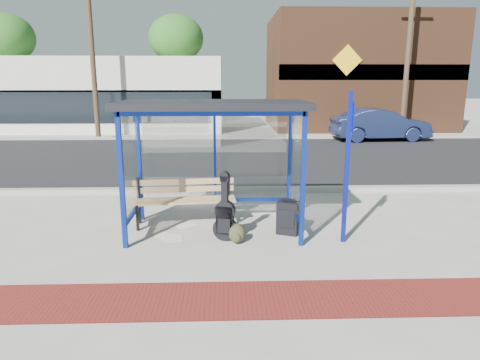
{
  "coord_description": "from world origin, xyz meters",
  "views": [
    {
      "loc": [
        0.22,
        -7.64,
        2.77
      ],
      "look_at": [
        0.48,
        0.2,
        0.94
      ],
      "focal_mm": 32.0,
      "sensor_mm": 36.0,
      "label": 1
    }
  ],
  "objects_px": {
    "bench": "(184,198)",
    "backpack": "(237,234)",
    "suitcase": "(288,218)",
    "parked_car": "(380,125)",
    "guitar_bag": "(225,217)",
    "fire_hydrant": "(416,130)"
  },
  "relations": [
    {
      "from": "bench",
      "to": "suitcase",
      "type": "height_order",
      "value": "bench"
    },
    {
      "from": "bench",
      "to": "backpack",
      "type": "height_order",
      "value": "bench"
    },
    {
      "from": "bench",
      "to": "guitar_bag",
      "type": "distance_m",
      "value": 1.23
    },
    {
      "from": "bench",
      "to": "parked_car",
      "type": "height_order",
      "value": "parked_car"
    },
    {
      "from": "guitar_bag",
      "to": "bench",
      "type": "bearing_deg",
      "value": 146.2
    },
    {
      "from": "backpack",
      "to": "bench",
      "type": "bearing_deg",
      "value": 141.93
    },
    {
      "from": "bench",
      "to": "parked_car",
      "type": "xyz_separation_m",
      "value": [
        8.12,
        11.87,
        0.21
      ]
    },
    {
      "from": "suitcase",
      "to": "backpack",
      "type": "relative_size",
      "value": 2.0
    },
    {
      "from": "backpack",
      "to": "parked_car",
      "type": "xyz_separation_m",
      "value": [
        7.12,
        12.95,
        0.58
      ]
    },
    {
      "from": "suitcase",
      "to": "fire_hydrant",
      "type": "relative_size",
      "value": 1.04
    },
    {
      "from": "bench",
      "to": "guitar_bag",
      "type": "height_order",
      "value": "guitar_bag"
    },
    {
      "from": "suitcase",
      "to": "parked_car",
      "type": "bearing_deg",
      "value": 85.66
    },
    {
      "from": "fire_hydrant",
      "to": "parked_car",
      "type": "bearing_deg",
      "value": -152.24
    },
    {
      "from": "backpack",
      "to": "fire_hydrant",
      "type": "height_order",
      "value": "fire_hydrant"
    },
    {
      "from": "suitcase",
      "to": "parked_car",
      "type": "relative_size",
      "value": 0.15
    },
    {
      "from": "parked_car",
      "to": "backpack",
      "type": "bearing_deg",
      "value": 147.33
    },
    {
      "from": "bench",
      "to": "backpack",
      "type": "bearing_deg",
      "value": -52.62
    },
    {
      "from": "parked_car",
      "to": "suitcase",
      "type": "bearing_deg",
      "value": 149.93
    },
    {
      "from": "bench",
      "to": "suitcase",
      "type": "bearing_deg",
      "value": -24.24
    },
    {
      "from": "bench",
      "to": "suitcase",
      "type": "relative_size",
      "value": 3.01
    },
    {
      "from": "guitar_bag",
      "to": "fire_hydrant",
      "type": "distance_m",
      "value": 16.98
    },
    {
      "from": "bench",
      "to": "parked_car",
      "type": "relative_size",
      "value": 0.45
    }
  ]
}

